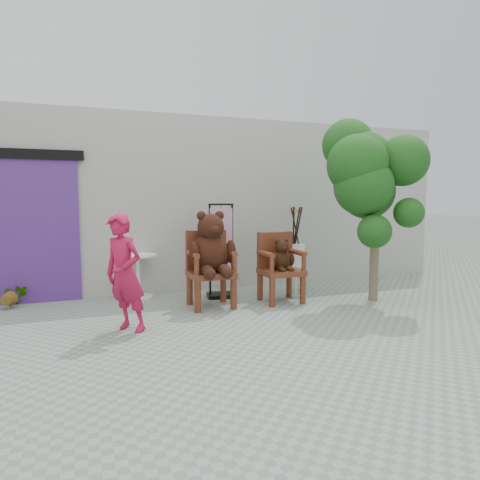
{
  "coord_description": "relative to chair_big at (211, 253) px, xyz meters",
  "views": [
    {
      "loc": [
        -2.36,
        -4.56,
        1.59
      ],
      "look_at": [
        -0.06,
        1.65,
        0.95
      ],
      "focal_mm": 32.0,
      "sensor_mm": 36.0,
      "label": 1
    }
  ],
  "objects": [
    {
      "name": "tree",
      "position": [
        2.24,
        -0.57,
        1.2
      ],
      "size": [
        1.48,
        1.34,
        2.8
      ],
      "rotation": [
        0.0,
        0.0,
        -0.34
      ],
      "color": "brown",
      "rests_on": "ground"
    },
    {
      "name": "chair_big",
      "position": [
        0.0,
        0.0,
        0.0
      ],
      "size": [
        0.69,
        0.74,
        1.41
      ],
      "color": "#4E2110",
      "rests_on": "ground"
    },
    {
      "name": "person",
      "position": [
        -1.29,
        -0.83,
        -0.08
      ],
      "size": [
        0.6,
        0.61,
        1.42
      ],
      "primitive_type": "imported",
      "rotation": [
        0.0,
        0.0,
        -0.83
      ],
      "color": "#B2163F",
      "rests_on": "ground"
    },
    {
      "name": "doorway",
      "position": [
        -2.39,
        1.18,
        0.37
      ],
      "size": [
        1.4,
        0.11,
        2.33
      ],
      "color": "#502879",
      "rests_on": "ground"
    },
    {
      "name": "stool_bucket",
      "position": [
        1.69,
        0.54,
        -0.15
      ],
      "size": [
        0.32,
        0.32,
        1.45
      ],
      "rotation": [
        0.0,
        0.0,
        0.32
      ],
      "color": "white",
      "rests_on": "ground"
    },
    {
      "name": "chair_small",
      "position": [
        1.1,
        -0.04,
        -0.18
      ],
      "size": [
        0.61,
        0.56,
        1.07
      ],
      "color": "#4E2110",
      "rests_on": "ground"
    },
    {
      "name": "cafe_table",
      "position": [
        -0.93,
        0.95,
        -0.35
      ],
      "size": [
        0.6,
        0.6,
        0.7
      ],
      "rotation": [
        0.0,
        0.0,
        0.33
      ],
      "color": "white",
      "rests_on": "ground"
    },
    {
      "name": "back_wall",
      "position": [
        0.61,
        1.7,
        0.71
      ],
      "size": [
        9.0,
        1.0,
        3.0
      ],
      "primitive_type": "cube",
      "color": "#A9A79E",
      "rests_on": "ground"
    },
    {
      "name": "ground_plane",
      "position": [
        0.61,
        -1.4,
        -0.79
      ],
      "size": [
        60.0,
        60.0,
        0.0
      ],
      "primitive_type": "plane",
      "color": "gray",
      "rests_on": "ground"
    },
    {
      "name": "potted_plant",
      "position": [
        -2.74,
        0.95,
        -0.61
      ],
      "size": [
        0.4,
        0.37,
        0.36
      ],
      "primitive_type": "imported",
      "rotation": [
        0.0,
        0.0,
        -0.3
      ],
      "color": "#0F3710",
      "rests_on": "ground"
    },
    {
      "name": "display_stand",
      "position": [
        0.33,
        0.54,
        -0.21
      ],
      "size": [
        0.5,
        0.42,
        1.51
      ],
      "rotation": [
        0.0,
        0.0,
        -0.17
      ],
      "color": "black",
      "rests_on": "ground"
    }
  ]
}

